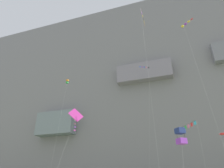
{
  "coord_description": "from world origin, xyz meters",
  "views": [
    {
      "loc": [
        7.51,
        -10.68,
        3.41
      ],
      "look_at": [
        -2.12,
        18.62,
        18.95
      ],
      "focal_mm": 32.0,
      "sensor_mm": 36.0,
      "label": 1
    }
  ],
  "objects_px": {
    "kite_box_upper_mid": "(181,136)",
    "kite_banner_low_right": "(144,27)",
    "kite_banner_far_left": "(145,81)",
    "kite_windsock_front_field": "(186,25)",
    "kite_box_mid_right": "(67,82)",
    "kite_diamond_mid_left": "(76,116)",
    "kite_banner_near_cliff": "(186,128)"
  },
  "relations": [
    {
      "from": "kite_banner_far_left",
      "to": "kite_windsock_front_field",
      "type": "bearing_deg",
      "value": -57.15
    },
    {
      "from": "kite_box_mid_right",
      "to": "kite_banner_near_cliff",
      "type": "bearing_deg",
      "value": -13.57
    },
    {
      "from": "kite_box_upper_mid",
      "to": "kite_diamond_mid_left",
      "type": "xyz_separation_m",
      "value": [
        -16.51,
        3.61,
        5.23
      ]
    },
    {
      "from": "kite_diamond_mid_left",
      "to": "kite_windsock_front_field",
      "type": "xyz_separation_m",
      "value": [
        20.64,
        3.26,
        17.38
      ]
    },
    {
      "from": "kite_box_upper_mid",
      "to": "kite_banner_low_right",
      "type": "relative_size",
      "value": 0.29
    },
    {
      "from": "kite_box_upper_mid",
      "to": "kite_banner_far_left",
      "type": "height_order",
      "value": "kite_banner_far_left"
    },
    {
      "from": "kite_box_mid_right",
      "to": "kite_windsock_front_field",
      "type": "relative_size",
      "value": 0.97
    },
    {
      "from": "kite_banner_low_right",
      "to": "kite_banner_far_left",
      "type": "distance_m",
      "value": 20.55
    },
    {
      "from": "kite_banner_low_right",
      "to": "kite_diamond_mid_left",
      "type": "bearing_deg",
      "value": 179.66
    },
    {
      "from": "kite_banner_near_cliff",
      "to": "kite_box_mid_right",
      "type": "xyz_separation_m",
      "value": [
        -30.03,
        7.25,
        17.57
      ]
    },
    {
      "from": "kite_box_upper_mid",
      "to": "kite_windsock_front_field",
      "type": "bearing_deg",
      "value": 58.97
    },
    {
      "from": "kite_diamond_mid_left",
      "to": "kite_banner_far_left",
      "type": "relative_size",
      "value": 0.45
    },
    {
      "from": "kite_box_upper_mid",
      "to": "kite_banner_near_cliff",
      "type": "height_order",
      "value": "kite_banner_near_cliff"
    },
    {
      "from": "kite_banner_near_cliff",
      "to": "kite_box_mid_right",
      "type": "distance_m",
      "value": 35.54
    },
    {
      "from": "kite_banner_low_right",
      "to": "kite_windsock_front_field",
      "type": "xyz_separation_m",
      "value": [
        7.68,
        3.34,
        1.24
      ]
    },
    {
      "from": "kite_banner_near_cliff",
      "to": "kite_windsock_front_field",
      "type": "xyz_separation_m",
      "value": [
        2.92,
        -5.06,
        18.9
      ]
    },
    {
      "from": "kite_diamond_mid_left",
      "to": "kite_box_upper_mid",
      "type": "bearing_deg",
      "value": -12.32
    },
    {
      "from": "kite_box_mid_right",
      "to": "kite_windsock_front_field",
      "type": "bearing_deg",
      "value": -20.49
    },
    {
      "from": "kite_box_upper_mid",
      "to": "kite_banner_far_left",
      "type": "relative_size",
      "value": 0.28
    },
    {
      "from": "kite_banner_near_cliff",
      "to": "kite_banner_far_left",
      "type": "xyz_separation_m",
      "value": [
        -8.01,
        11.86,
        16.61
      ]
    },
    {
      "from": "kite_box_upper_mid",
      "to": "kite_banner_near_cliff",
      "type": "distance_m",
      "value": 12.55
    },
    {
      "from": "kite_box_upper_mid",
      "to": "kite_windsock_front_field",
      "type": "height_order",
      "value": "kite_windsock_front_field"
    },
    {
      "from": "kite_box_upper_mid",
      "to": "kite_banner_low_right",
      "type": "distance_m",
      "value": 21.94
    },
    {
      "from": "kite_banner_near_cliff",
      "to": "kite_box_mid_right",
      "type": "height_order",
      "value": "kite_box_mid_right"
    },
    {
      "from": "kite_diamond_mid_left",
      "to": "kite_box_mid_right",
      "type": "xyz_separation_m",
      "value": [
        -12.31,
        15.57,
        16.05
      ]
    },
    {
      "from": "kite_banner_near_cliff",
      "to": "kite_diamond_mid_left",
      "type": "distance_m",
      "value": 19.64
    },
    {
      "from": "kite_banner_near_cliff",
      "to": "kite_windsock_front_field",
      "type": "relative_size",
      "value": 0.4
    },
    {
      "from": "kite_box_upper_mid",
      "to": "kite_banner_low_right",
      "type": "height_order",
      "value": "kite_banner_low_right"
    },
    {
      "from": "kite_diamond_mid_left",
      "to": "kite_banner_far_left",
      "type": "xyz_separation_m",
      "value": [
        9.71,
        20.18,
        15.09
      ]
    },
    {
      "from": "kite_diamond_mid_left",
      "to": "kite_banner_far_left",
      "type": "bearing_deg",
      "value": 64.3
    },
    {
      "from": "kite_box_mid_right",
      "to": "kite_banner_far_left",
      "type": "height_order",
      "value": "kite_banner_far_left"
    },
    {
      "from": "kite_banner_low_right",
      "to": "kite_box_mid_right",
      "type": "distance_m",
      "value": 29.72
    }
  ]
}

